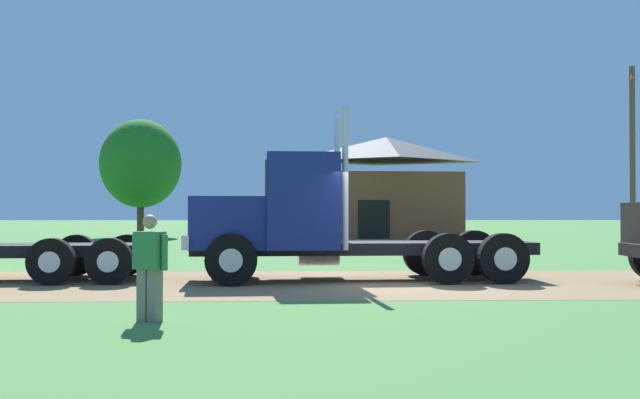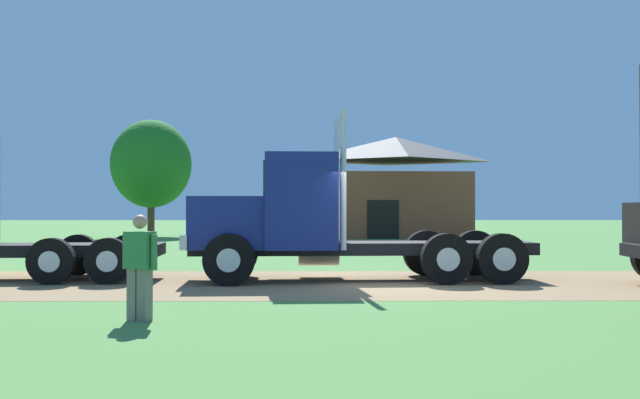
% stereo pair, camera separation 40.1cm
% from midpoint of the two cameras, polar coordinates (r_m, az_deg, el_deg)
% --- Properties ---
extents(ground_plane, '(200.00, 200.00, 0.00)m').
position_cam_midpoint_polar(ground_plane, '(16.81, 4.64, -6.46)').
color(ground_plane, '#4B7F3B').
extents(dirt_track, '(120.00, 6.48, 0.01)m').
position_cam_midpoint_polar(dirt_track, '(16.81, 4.64, -6.45)').
color(dirt_track, '#8D704C').
rests_on(dirt_track, ground_plane).
extents(truck_foreground_white, '(8.20, 2.93, 3.93)m').
position_cam_midpoint_polar(truck_foreground_white, '(17.29, -1.61, -1.80)').
color(truck_foreground_white, black).
rests_on(truck_foreground_white, ground_plane).
extents(visitor_standing_near, '(0.57, 0.41, 1.59)m').
position_cam_midpoint_polar(visitor_standing_near, '(11.33, -14.01, -4.88)').
color(visitor_standing_near, '#33723F').
rests_on(visitor_standing_near, ground_plane).
extents(shed_building, '(8.90, 6.51, 6.07)m').
position_cam_midpoint_polar(shed_building, '(44.96, 4.89, 0.84)').
color(shed_building, brown).
rests_on(shed_building, ground_plane).
extents(utility_pole_near, '(0.94, 2.10, 8.30)m').
position_cam_midpoint_polar(utility_pole_near, '(36.98, 22.70, 3.53)').
color(utility_pole_near, brown).
rests_on(utility_pole_near, ground_plane).
extents(tree_mid, '(4.98, 4.98, 7.26)m').
position_cam_midpoint_polar(tree_mid, '(47.12, -13.92, 2.70)').
color(tree_mid, '#513823').
rests_on(tree_mid, ground_plane).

